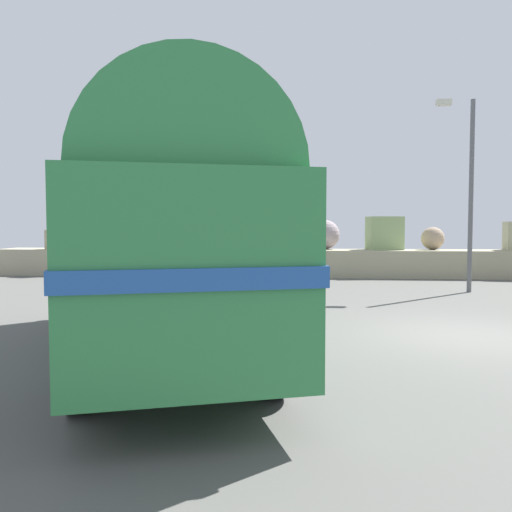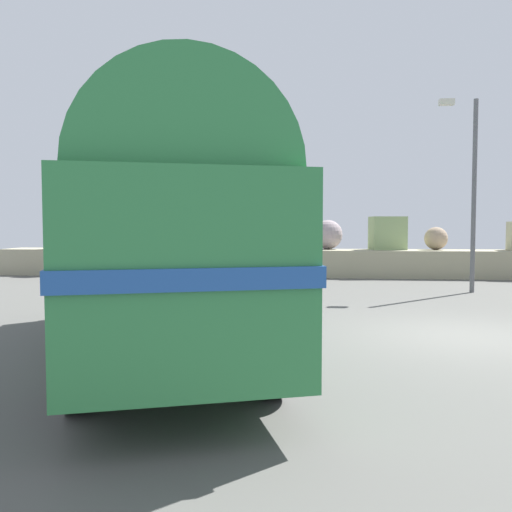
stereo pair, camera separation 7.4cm
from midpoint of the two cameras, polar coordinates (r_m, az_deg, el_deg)
The scene contains 4 objects.
ground at distance 11.05m, azimuth 21.19°, elevation -7.86°, with size 32.00×26.00×0.02m.
breakwater at distance 22.52m, azimuth 13.64°, elevation -0.23°, with size 31.36×2.37×2.44m.
vintage_coach at distance 8.91m, azimuth -9.48°, elevation 2.90°, with size 5.00×8.90×3.70m.
lamp_post at distance 18.04m, azimuth 21.61°, elevation 7.05°, with size 1.18×0.28×5.92m.
Camera 2 is at (-2.94, -10.43, 2.10)m, focal length 38.23 mm.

